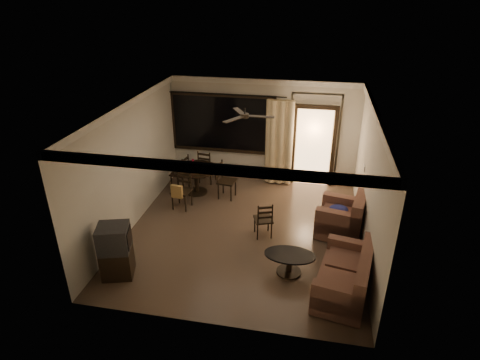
% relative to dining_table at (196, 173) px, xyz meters
% --- Properties ---
extents(ground, '(5.50, 5.50, 0.00)m').
position_rel_dining_table_xyz_m(ground, '(1.56, -1.62, -0.55)').
color(ground, '#7F6651').
rests_on(ground, ground).
extents(room_shell, '(5.50, 6.70, 5.50)m').
position_rel_dining_table_xyz_m(room_shell, '(2.16, 0.16, 1.28)').
color(room_shell, beige).
rests_on(room_shell, ground).
extents(dining_table, '(1.11, 1.11, 0.91)m').
position_rel_dining_table_xyz_m(dining_table, '(0.00, 0.00, 0.00)').
color(dining_table, black).
rests_on(dining_table, ground).
extents(dining_chair_west, '(0.47, 0.47, 0.95)m').
position_rel_dining_table_xyz_m(dining_chair_west, '(-0.47, 0.11, -0.27)').
color(dining_chair_west, black).
rests_on(dining_chair_west, ground).
extents(dining_chair_east, '(0.47, 0.47, 0.95)m').
position_rel_dining_table_xyz_m(dining_chair_east, '(0.83, -0.11, -0.27)').
color(dining_chair_east, black).
rests_on(dining_chair_east, ground).
extents(dining_chair_south, '(0.47, 0.52, 0.95)m').
position_rel_dining_table_xyz_m(dining_chair_south, '(-0.12, -0.85, -0.24)').
color(dining_chair_south, black).
rests_on(dining_chair_south, ground).
extents(dining_chair_north, '(0.47, 0.47, 0.95)m').
position_rel_dining_table_xyz_m(dining_chair_north, '(0.10, 0.67, -0.27)').
color(dining_chair_north, black).
rests_on(dining_chair_north, ground).
extents(tv_cabinet, '(0.67, 0.63, 1.06)m').
position_rel_dining_table_xyz_m(tv_cabinet, '(-0.49, -3.50, -0.02)').
color(tv_cabinet, black).
rests_on(tv_cabinet, ground).
extents(sofa, '(1.11, 1.69, 0.84)m').
position_rel_dining_table_xyz_m(sofa, '(3.67, -3.21, -0.21)').
color(sofa, '#42221E').
rests_on(sofa, ground).
extents(armchair, '(1.10, 1.10, 0.94)m').
position_rel_dining_table_xyz_m(armchair, '(3.67, -1.30, -0.16)').
color(armchair, '#42221E').
rests_on(armchair, ground).
extents(coffee_table, '(0.96, 0.57, 0.42)m').
position_rel_dining_table_xyz_m(coffee_table, '(2.65, -2.83, -0.27)').
color(coffee_table, black).
rests_on(coffee_table, ground).
extents(side_chair, '(0.48, 0.48, 0.84)m').
position_rel_dining_table_xyz_m(side_chair, '(1.99, -1.68, -0.30)').
color(side_chair, black).
rests_on(side_chair, ground).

